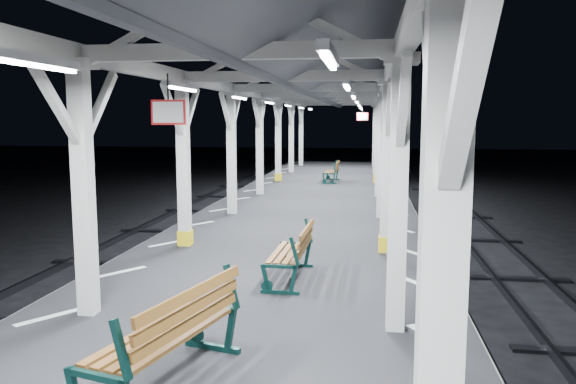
# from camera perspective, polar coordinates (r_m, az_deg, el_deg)

# --- Properties ---
(ground) EXTENTS (120.00, 120.00, 0.00)m
(ground) POSITION_cam_1_polar(r_m,az_deg,el_deg) (9.59, -2.38, -14.44)
(ground) COLOR black
(ground) RESTS_ON ground
(platform) EXTENTS (6.00, 50.00, 1.00)m
(platform) POSITION_cam_1_polar(r_m,az_deg,el_deg) (9.41, -2.40, -11.62)
(platform) COLOR black
(platform) RESTS_ON ground
(hazard_stripes_left) EXTENTS (1.00, 48.00, 0.01)m
(hazard_stripes_left) POSITION_cam_1_polar(r_m,az_deg,el_deg) (9.99, -16.51, -7.77)
(hazard_stripes_left) COLOR silver
(hazard_stripes_left) RESTS_ON platform
(hazard_stripes_right) EXTENTS (1.00, 48.00, 0.01)m
(hazard_stripes_right) POSITION_cam_1_polar(r_m,az_deg,el_deg) (9.15, 13.05, -9.05)
(hazard_stripes_right) COLOR silver
(hazard_stripes_right) RESTS_ON platform
(canopy) EXTENTS (5.40, 49.00, 4.65)m
(canopy) POSITION_cam_1_polar(r_m,az_deg,el_deg) (8.93, -2.56, 13.82)
(canopy) COLOR beige
(canopy) RESTS_ON platform
(bench_near) EXTENTS (1.15, 2.00, 1.02)m
(bench_near) POSITION_cam_1_polar(r_m,az_deg,el_deg) (5.62, -11.62, -13.86)
(bench_near) COLOR #0D302B
(bench_near) RESTS_ON platform
(bench_mid) EXTENTS (0.66, 1.64, 0.88)m
(bench_mid) POSITION_cam_1_polar(r_m,az_deg,el_deg) (9.03, 0.67, -6.03)
(bench_mid) COLOR #0D302B
(bench_mid) RESTS_ON platform
(bench_far) EXTENTS (0.63, 1.58, 0.85)m
(bench_far) POSITION_cam_1_polar(r_m,az_deg,el_deg) (22.98, 4.61, 2.14)
(bench_far) COLOR #0D302B
(bench_far) RESTS_ON platform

